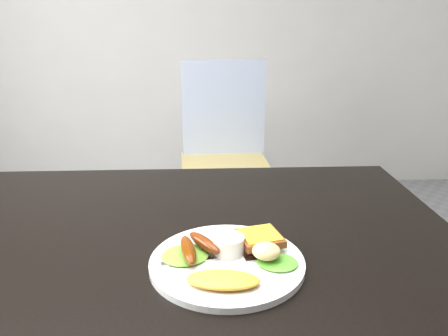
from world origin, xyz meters
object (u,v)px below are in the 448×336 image
dining_chair (225,169)px  plate (227,263)px  person (277,146)px  dining_table (183,236)px

dining_chair → plate: plate is taller
plate → person: bearing=74.2°
person → dining_table: bearing=67.4°
person → plate: 0.80m
person → plate: (-0.22, -0.77, -0.00)m
dining_chair → person: size_ratio=0.29×
dining_chair → person: person is taller
person → plate: bearing=78.3°
dining_chair → plate: size_ratio=1.54×
dining_chair → plate: (-0.07, -1.41, 0.31)m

